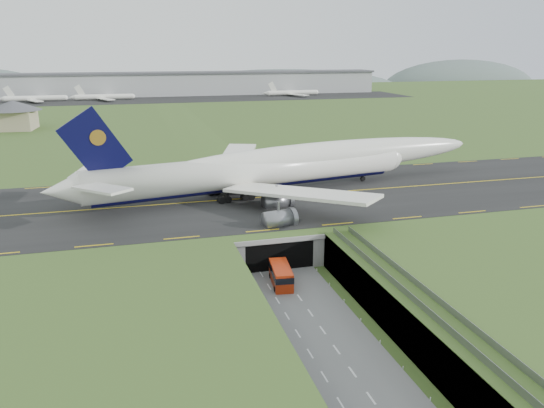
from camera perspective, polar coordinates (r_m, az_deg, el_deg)
name	(u,v)px	position (r m, az deg, el deg)	size (l,w,h in m)	color
ground	(294,291)	(84.54, 2.36, -9.30)	(900.00, 900.00, 0.00)	#3A5321
airfield_deck	(294,273)	(83.29, 2.38, -7.44)	(800.00, 800.00, 6.00)	gray
trench_road	(309,312)	(78.15, 4.03, -11.51)	(12.00, 75.00, 0.20)	slate
taxiway	(248,199)	(112.34, -2.65, 0.59)	(800.00, 44.00, 0.18)	black
tunnel_portal	(267,236)	(98.09, -0.55, -3.46)	(17.00, 22.30, 6.00)	gray
guideway	(422,306)	(70.77, 15.88, -10.53)	(3.00, 53.00, 7.05)	#A8A8A3
jumbo_jet	(284,166)	(116.86, 1.29, 4.07)	(101.25, 63.24, 21.25)	white
shuttle_tram	(281,275)	(85.65, 0.97, -7.66)	(3.81, 8.02, 3.15)	#AF280B
service_building	(14,112)	(232.41, -26.02, 8.85)	(22.69, 22.69, 11.44)	tan
cargo_terminal	(161,84)	(373.42, -11.86, 12.54)	(320.00, 67.00, 15.60)	#B2B2B2
distant_hills	(222,94)	(511.79, -5.36, 11.73)	(700.00, 91.00, 60.00)	slate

